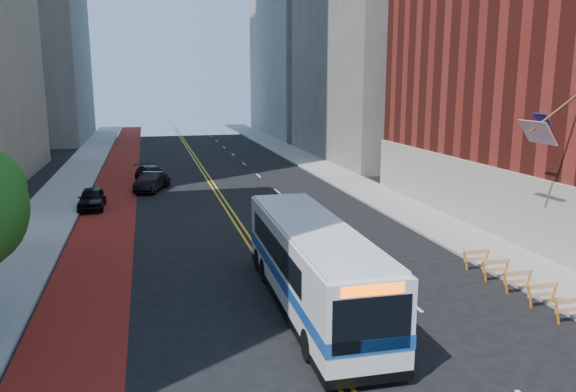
# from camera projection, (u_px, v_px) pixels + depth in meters

# --- Properties ---
(sidewalk_left) EXTENTS (4.00, 140.00, 0.15)m
(sidewalk_left) POSITION_uv_depth(u_px,v_px,m) (58.00, 201.00, 41.69)
(sidewalk_left) COLOR gray
(sidewalk_left) RESTS_ON ground
(sidewalk_right) EXTENTS (4.00, 140.00, 0.15)m
(sidewalk_right) POSITION_uv_depth(u_px,v_px,m) (360.00, 187.00, 47.43)
(sidewalk_right) COLOR gray
(sidewalk_right) RESTS_ON ground
(bus_lane_paint) EXTENTS (3.60, 140.00, 0.01)m
(bus_lane_paint) POSITION_uv_depth(u_px,v_px,m) (112.00, 199.00, 42.64)
(bus_lane_paint) COLOR maroon
(bus_lane_paint) RESTS_ON ground
(center_line_inner) EXTENTS (0.14, 140.00, 0.01)m
(center_line_inner) POSITION_uv_depth(u_px,v_px,m) (216.00, 194.00, 44.53)
(center_line_inner) COLOR gold
(center_line_inner) RESTS_ON ground
(center_line_outer) EXTENTS (0.14, 140.00, 0.01)m
(center_line_outer) POSITION_uv_depth(u_px,v_px,m) (221.00, 194.00, 44.62)
(center_line_outer) COLOR gold
(center_line_outer) RESTS_ON ground
(lane_dashes) EXTENTS (0.14, 98.20, 0.01)m
(lane_dashes) POSITION_uv_depth(u_px,v_px,m) (258.00, 176.00, 53.32)
(lane_dashes) COLOR silver
(lane_dashes) RESTS_ON ground
(construction_barriers) EXTENTS (1.42, 10.91, 1.00)m
(construction_barriers) POSITION_uv_depth(u_px,v_px,m) (556.00, 299.00, 21.49)
(construction_barriers) COLOR orange
(construction_barriers) RESTS_ON ground
(transit_bus) EXTENTS (2.97, 12.61, 3.45)m
(transit_bus) POSITION_uv_depth(u_px,v_px,m) (312.00, 264.00, 22.04)
(transit_bus) COLOR silver
(transit_bus) RESTS_ON ground
(car_a) EXTENTS (1.80, 4.33, 1.47)m
(car_a) POSITION_uv_depth(u_px,v_px,m) (92.00, 198.00, 39.50)
(car_a) COLOR black
(car_a) RESTS_ON ground
(car_b) EXTENTS (2.90, 4.86, 1.51)m
(car_b) POSITION_uv_depth(u_px,v_px,m) (151.00, 182.00, 45.80)
(car_b) COLOR black
(car_b) RESTS_ON ground
(car_c) EXTENTS (3.34, 5.60, 1.52)m
(car_c) POSITION_uv_depth(u_px,v_px,m) (152.00, 175.00, 48.98)
(car_c) COLOR black
(car_c) RESTS_ON ground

